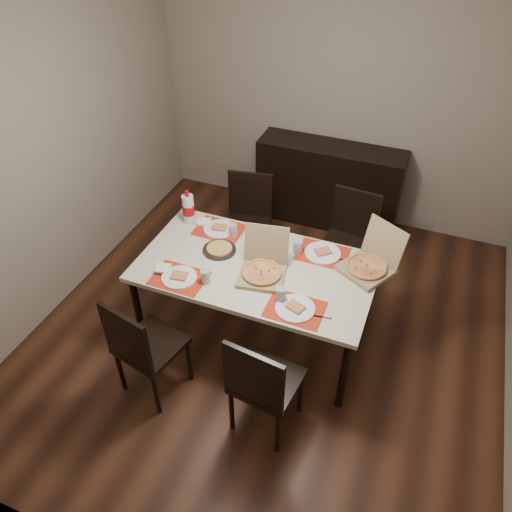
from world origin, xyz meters
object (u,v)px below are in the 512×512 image
chair_far_left (248,217)px  soda_bottle (189,209)px  dining_table (256,273)px  chair_far_right (349,236)px  dip_bowl (277,253)px  chair_near_left (143,346)px  chair_near_right (262,383)px  sideboard (328,185)px  pizza_box_center (263,269)px

chair_far_left → soda_bottle: (-0.31, -0.55, 0.37)m
dining_table → chair_far_left: 1.00m
chair_far_right → dip_bowl: (-0.43, -0.76, 0.25)m
dining_table → chair_near_left: 1.01m
chair_near_left → chair_near_right: same height
sideboard → chair_near_right: chair_near_right is taller
chair_near_left → dining_table: bearing=57.9°
chair_near_left → soda_bottle: 1.25m
sideboard → chair_near_left: 2.75m
sideboard → soda_bottle: soda_bottle is taller
sideboard → dining_table: bearing=-93.1°
chair_far_left → chair_far_right: 0.96m
dining_table → chair_far_right: 1.10m
sideboard → dip_bowl: bearing=-90.0°
sideboard → soda_bottle: size_ratio=4.93×
chair_near_left → chair_far_right: bearing=59.5°
chair_near_left → chair_far_left: size_ratio=1.00×
dining_table → pizza_box_center: pizza_box_center is taller
chair_near_left → chair_near_right: bearing=1.1°
chair_far_left → soda_bottle: bearing=-119.5°
chair_far_left → pizza_box_center: (0.51, -0.96, 0.29)m
chair_near_right → pizza_box_center: bearing=110.8°
pizza_box_center → dining_table: bearing=139.8°
sideboard → dip_bowl: (-0.00, -1.64, 0.31)m
chair_far_right → soda_bottle: (-1.27, -0.61, 0.37)m
dining_table → chair_near_right: (0.37, -0.82, -0.17)m
sideboard → dip_bowl: 1.67m
sideboard → dining_table: size_ratio=0.83×
dining_table → pizza_box_center: bearing=-40.2°
chair_near_right → soda_bottle: size_ratio=3.06×
chair_far_right → dining_table: bearing=-119.1°
dining_table → chair_far_left: size_ratio=1.94×
dining_table → dip_bowl: bearing=63.6°
dining_table → chair_far_right: bearing=60.9°
sideboard → chair_far_left: size_ratio=1.61×
chair_near_left → chair_far_left: same height
dining_table → dip_bowl: 0.23m
chair_near_right → chair_far_right: (0.16, 1.78, 0.00)m
dining_table → pizza_box_center: (0.08, -0.07, 0.12)m
dining_table → chair_near_left: bearing=-122.1°
chair_near_right → chair_far_left: bearing=115.1°
chair_far_right → pizza_box_center: (-0.45, -1.02, 0.29)m
chair_far_left → soda_bottle: soda_bottle is taller
chair_far_left → dip_bowl: bearing=-52.4°
chair_near_left → chair_far_left: bearing=86.9°
sideboard → chair_far_right: size_ratio=1.61×
chair_near_right → dip_bowl: bearing=104.8°
sideboard → chair_far_left: bearing=-119.3°
pizza_box_center → soda_bottle: 0.92m
sideboard → dining_table: 1.86m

